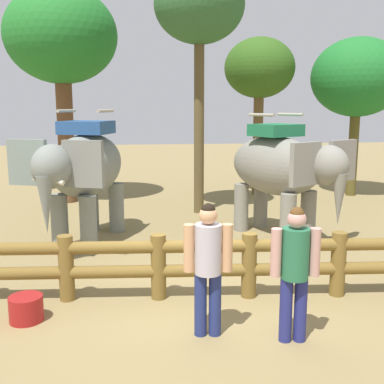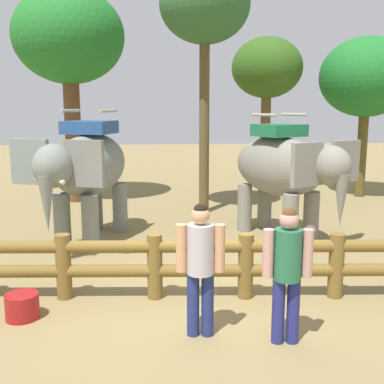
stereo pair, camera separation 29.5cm
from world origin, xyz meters
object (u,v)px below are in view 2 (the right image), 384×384
Objects in this scene: tree_back_center at (205,8)px; tree_far_right at (366,78)px; elephant_near_left at (87,169)px; tree_deep_back at (69,39)px; log_fence at (200,261)px; tree_far_left at (267,70)px; feed_bucket at (22,306)px; tourist_woman_in_black at (200,260)px; elephant_center at (284,170)px; tourist_man_in_blue at (287,266)px.

tree_far_right is (5.48, 2.02, -1.69)m from tree_back_center.
tree_deep_back reaches higher than elephant_near_left.
tree_far_left is (2.99, 8.60, 3.56)m from log_fence.
tree_back_center is 1.29× the size of tree_far_right.
tourist_woman_in_black is at bearing -15.35° from feed_bucket.
tree_back_center is 1.03× the size of tree_deep_back.
tree_far_left is at bearing 47.28° from tree_back_center.
tourist_woman_in_black is at bearing -65.48° from elephant_near_left.
tree_back_center is at bearing 83.71° from log_fence.
tree_far_left is 0.80× the size of tree_deep_back.
tree_far_right reaches higher than log_fence.
tree_far_right is (3.17, -0.49, -0.26)m from tree_far_left.
elephant_near_left is at bearing -150.28° from tree_far_right.
elephant_center is 4.99m from tourist_man_in_blue.
elephant_center reaches higher than log_fence.
tree_deep_back is 13.63× the size of feed_bucket.
elephant_near_left is 4.42m from elephant_center.
tree_far_right is 0.80× the size of tree_deep_back.
elephant_center is 8.02m from tree_deep_back.
tourist_man_in_blue is at bearing -101.31° from tree_far_left.
tourist_woman_in_black is 10.79m from tree_far_left.
elephant_center is 1.86× the size of tourist_man_in_blue.
tree_far_right reaches higher than elephant_center.
tourist_man_in_blue is 0.27× the size of tree_back_center.
tree_deep_back reaches higher than log_fence.
tree_far_right is at bearing 50.87° from elephant_center.
elephant_center is 6.33m from feed_bucket.
feed_bucket is at bearing -96.24° from elephant_near_left.
tourist_man_in_blue is (-1.25, -4.80, -0.57)m from elephant_center.
tourist_man_in_blue is 3.75× the size of feed_bucket.
tree_back_center is at bearing 118.54° from elephant_center.
elephant_near_left is at bearing 179.05° from elephant_center.
tourist_woman_in_black is 10.57m from tree_deep_back.
tourist_man_in_blue is at bearing -118.30° from tree_far_right.
tree_far_left is at bearing 45.36° from elephant_near_left.
tree_deep_back reaches higher than tourist_woman_in_black.
feed_bucket is (-4.85, -3.82, -1.42)m from elephant_center.
elephant_near_left is (-2.21, 3.34, 1.06)m from log_fence.
tree_far_left is at bearing 81.70° from elephant_center.
tree_far_left is at bearing 5.19° from tree_deep_back.
tree_far_left is at bearing 72.50° from tourist_woman_in_black.
tree_deep_back is (-3.15, 9.28, 3.96)m from tourist_woman_in_black.
tree_far_right is 12.90m from feed_bucket.
elephant_center is (2.21, 3.26, 1.01)m from log_fence.
log_fence is 1.11× the size of tree_back_center.
elephant_near_left is 0.52× the size of tree_back_center.
tree_deep_back reaches higher than tree_far_right.
elephant_center reaches higher than tourist_woman_in_black.
elephant_near_left is 1.05× the size of elephant_center.
elephant_center is 1.85× the size of tourist_woman_in_black.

